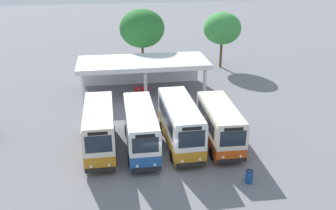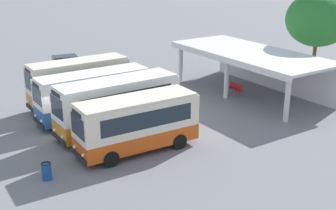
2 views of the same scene
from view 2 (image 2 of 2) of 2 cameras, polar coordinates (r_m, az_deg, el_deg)
The scene contains 12 objects.
ground_plane at distance 28.84m, azimuth -13.69°, elevation -3.48°, with size 180.00×180.00×0.00m, color slate.
city_bus_nearest_orange at distance 32.89m, azimuth -11.35°, elevation 2.99°, with size 2.27×7.36×3.44m.
city_bus_second_in_row at distance 30.16m, azimuth -9.48°, elevation 1.45°, with size 2.25×7.79×3.25m.
city_bus_middle_cream at distance 27.61m, azimuth -6.48°, elevation 0.15°, with size 2.42×7.93×3.45m.
city_bus_fourth_amber at distance 24.98m, azimuth -4.02°, elevation -2.19°, with size 2.48×7.13×3.17m.
parked_car_flank at distance 42.81m, azimuth -13.23°, elevation 5.10°, with size 2.50×4.43×1.62m.
terminal_canopy at distance 36.23m, azimuth 11.23°, elevation 5.74°, with size 13.56×5.81×3.40m.
waiting_chair_end_by_column at distance 36.22m, azimuth 8.11°, elevation 2.40°, with size 0.45×0.45×0.86m.
waiting_chair_second_from_end at distance 35.80m, azimuth 8.65°, elevation 2.18°, with size 0.45×0.45×0.86m.
waiting_chair_middle_seat at distance 35.36m, azimuth 9.14°, elevation 1.94°, with size 0.45×0.45×0.86m.
roadside_tree_behind_canopy at distance 40.01m, azimuth 18.69°, elevation 10.36°, with size 5.39×5.39×7.71m.
litter_bin_apron at distance 23.17m, azimuth -15.30°, elevation -8.17°, with size 0.49×0.49×0.90m.
Camera 2 is at (25.33, -8.58, 10.80)m, focal length 47.57 mm.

